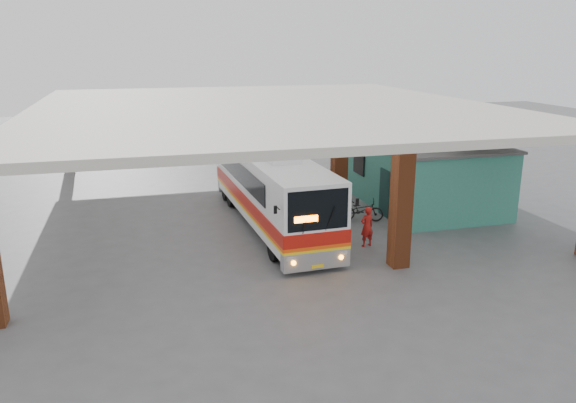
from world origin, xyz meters
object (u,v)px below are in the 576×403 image
at_px(coach_bus, 271,188).
at_px(motorcycle, 362,210).
at_px(red_chair, 337,177).
at_px(pedestrian, 367,227).

distance_m(coach_bus, motorcycle, 4.12).
distance_m(coach_bus, red_chair, 8.20).
relative_size(coach_bus, pedestrian, 7.29).
height_order(coach_bus, pedestrian, coach_bus).
bearing_deg(pedestrian, motorcycle, -122.20).
bearing_deg(red_chair, pedestrian, -89.34).
bearing_deg(red_chair, coach_bus, -115.89).
height_order(pedestrian, red_chair, pedestrian).
bearing_deg(pedestrian, red_chair, -116.80).
height_order(motorcycle, pedestrian, pedestrian).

